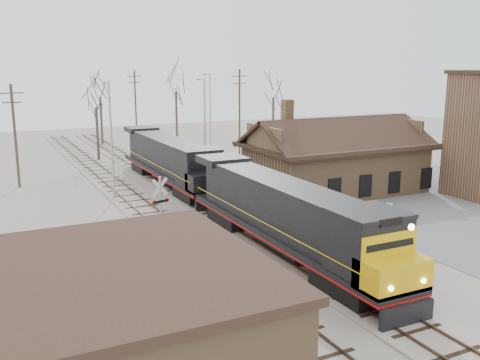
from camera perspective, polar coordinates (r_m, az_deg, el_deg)
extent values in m
plane|color=#A29D93|center=(30.96, 5.18, -8.12)|extent=(140.00, 140.00, 0.00)
cube|color=#5E5E63|center=(30.95, 5.18, -8.09)|extent=(60.00, 9.00, 0.03)
cube|color=#5E5E63|center=(45.24, 22.25, -2.41)|extent=(22.00, 26.00, 0.03)
cube|color=#A29D93|center=(43.84, -5.11, -1.93)|extent=(3.40, 90.00, 0.12)
cube|color=#473323|center=(43.57, -5.99, -1.89)|extent=(0.08, 90.00, 0.14)
cube|color=#473323|center=(44.07, -4.24, -1.69)|extent=(0.08, 90.00, 0.14)
cube|color=#A29D93|center=(42.48, -10.77, -2.56)|extent=(3.40, 90.00, 0.12)
cube|color=#473323|center=(42.27, -11.71, -2.52)|extent=(0.08, 90.00, 0.14)
cube|color=#473323|center=(42.64, -9.85, -2.31)|extent=(0.08, 90.00, 0.14)
cube|color=olive|center=(46.55, 10.13, 1.21)|extent=(14.00, 8.00, 4.00)
cube|color=black|center=(46.21, 10.22, 3.77)|extent=(15.20, 9.20, 0.30)
cube|color=black|center=(44.26, 12.04, 4.63)|extent=(15.00, 4.71, 2.66)
cube|color=black|center=(47.92, 8.63, 5.32)|extent=(15.00, 4.71, 2.66)
cube|color=olive|center=(44.90, 5.07, 7.14)|extent=(0.80, 0.80, 2.20)
cube|color=olive|center=(18.95, -16.97, -15.78)|extent=(12.00, 10.00, 4.00)
cube|color=black|center=(18.07, -17.40, -9.73)|extent=(12.40, 10.40, 0.30)
cube|color=black|center=(26.33, 11.96, -10.83)|extent=(2.46, 3.94, 0.98)
cube|color=black|center=(36.60, -0.52, -3.95)|extent=(2.46, 3.94, 0.98)
cube|color=black|center=(30.98, 4.67, -5.49)|extent=(2.95, 19.70, 0.34)
cube|color=#950F0A|center=(31.05, 4.67, -5.87)|extent=(2.97, 19.70, 0.12)
cube|color=black|center=(31.58, 3.57, -2.25)|extent=(2.56, 14.28, 2.76)
cube|color=black|center=(24.88, 13.46, -6.58)|extent=(2.95, 2.76, 2.76)
cube|color=gold|center=(23.99, 15.94, -9.57)|extent=(2.95, 1.77, 1.38)
cube|color=black|center=(23.92, 17.35, -13.58)|extent=(2.76, 0.25, 0.98)
cylinder|color=#FFF2CC|center=(22.62, 17.82, -4.81)|extent=(0.28, 0.10, 0.28)
cube|color=black|center=(43.15, -4.81, -1.49)|extent=(2.46, 3.94, 0.98)
cube|color=black|center=(55.01, -9.75, 1.36)|extent=(2.46, 3.94, 0.98)
cube|color=black|center=(48.86, -7.60, 1.01)|extent=(2.95, 19.70, 0.34)
cube|color=#950F0A|center=(48.90, -7.60, 0.76)|extent=(2.97, 19.70, 0.12)
cube|color=black|center=(49.74, -8.11, 2.98)|extent=(2.56, 14.28, 2.76)
cube|color=black|center=(41.86, -4.42, 1.33)|extent=(2.95, 2.76, 2.76)
cube|color=black|center=(40.51, -3.51, -0.23)|extent=(2.95, 1.77, 1.38)
cube|color=black|center=(39.97, -2.93, -2.57)|extent=(2.76, 0.25, 0.98)
cylinder|color=#A5A8AD|center=(28.01, 15.26, -6.36)|extent=(0.14, 0.14, 4.03)
cube|color=silver|center=(27.61, 15.43, -3.58)|extent=(0.98, 0.45, 1.06)
cube|color=silver|center=(27.61, 15.43, -3.58)|extent=(0.98, 0.45, 1.06)
cube|color=black|center=(27.83, 15.33, -5.18)|extent=(0.89, 0.50, 0.15)
cylinder|color=#B20C0C|center=(27.44, 14.93, -5.40)|extent=(0.25, 0.17, 0.24)
cylinder|color=#B20C0C|center=(28.23, 15.73, -4.95)|extent=(0.25, 0.17, 0.24)
cube|color=#A5A8AD|center=(28.38, 15.14, -8.48)|extent=(0.40, 0.30, 0.50)
cylinder|color=#A5A8AD|center=(32.30, -8.44, -3.35)|extent=(0.15, 0.15, 4.28)
cube|color=silver|center=(31.93, -8.52, -0.76)|extent=(1.07, 0.39, 1.12)
cube|color=silver|center=(31.93, -8.52, -0.76)|extent=(1.07, 0.39, 1.12)
cube|color=black|center=(32.13, -8.48, -2.25)|extent=(0.96, 0.45, 0.16)
cylinder|color=#B20C0C|center=(32.41, -7.79, -2.10)|extent=(0.27, 0.16, 0.26)
cylinder|color=#B20C0C|center=(31.86, -9.17, -2.40)|extent=(0.27, 0.16, 0.26)
cube|color=#A5A8AD|center=(32.63, -8.38, -5.34)|extent=(0.43, 0.32, 0.53)
cylinder|color=#A5A8AD|center=(43.78, -13.54, 3.99)|extent=(0.18, 0.18, 9.46)
cylinder|color=#A5A8AD|center=(44.26, -14.11, 10.08)|extent=(0.12, 1.80, 0.12)
cube|color=#A5A8AD|center=(45.05, -14.33, 9.97)|extent=(0.25, 0.50, 0.12)
cylinder|color=#A5A8AD|center=(53.31, -3.76, 5.71)|extent=(0.18, 0.18, 9.45)
cylinder|color=#A5A8AD|center=(53.82, -4.20, 10.71)|extent=(0.12, 1.80, 0.12)
cube|color=#A5A8AD|center=(54.57, -4.53, 10.62)|extent=(0.25, 0.50, 0.12)
cylinder|color=#A5A8AD|center=(63.27, -3.19, 6.89)|extent=(0.18, 0.18, 9.76)
cylinder|color=#A5A8AD|center=(63.83, -3.56, 11.23)|extent=(0.12, 1.80, 0.12)
cube|color=#A5A8AD|center=(64.57, -3.84, 11.15)|extent=(0.25, 0.50, 0.12)
cylinder|color=#382D23|center=(51.01, -22.86, 4.31)|extent=(0.24, 0.24, 9.12)
cube|color=#382D23|center=(50.69, -23.21, 8.52)|extent=(2.00, 0.10, 0.10)
cube|color=#382D23|center=(50.74, -23.13, 7.62)|extent=(1.60, 0.10, 0.10)
cylinder|color=#382D23|center=(75.53, -11.06, 7.63)|extent=(0.24, 0.24, 9.98)
cube|color=#382D23|center=(75.33, -11.19, 10.80)|extent=(2.00, 0.10, 0.10)
cube|color=#382D23|center=(75.35, -11.17, 10.19)|extent=(1.60, 0.10, 0.10)
cylinder|color=#382D23|center=(63.25, -0.05, 7.11)|extent=(0.24, 0.24, 10.22)
cube|color=#382D23|center=(63.01, -0.05, 11.02)|extent=(2.00, 0.10, 0.10)
cube|color=#382D23|center=(63.03, -0.05, 10.29)|extent=(1.60, 0.10, 0.10)
cylinder|color=#382D23|center=(62.78, -14.96, 4.75)|extent=(0.32, 0.32, 6.05)
cylinder|color=#382D23|center=(75.39, -14.56, 6.12)|extent=(0.32, 0.32, 6.50)
cylinder|color=#382D23|center=(73.07, -6.78, 6.52)|extent=(0.32, 0.32, 7.20)
cylinder|color=#382D23|center=(73.49, 3.55, 6.30)|extent=(0.32, 0.32, 6.39)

